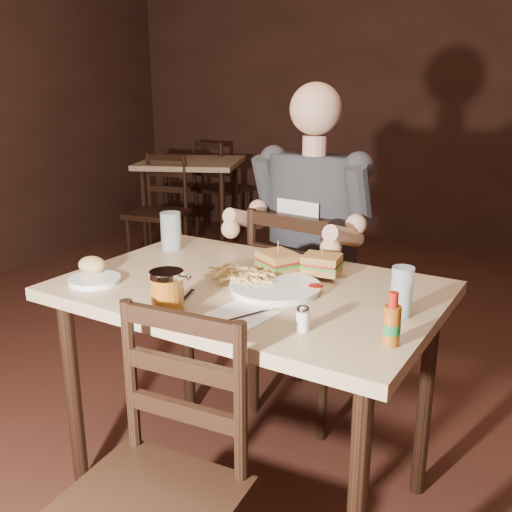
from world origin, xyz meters
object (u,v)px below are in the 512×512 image
at_px(glass_left, 171,231).
at_px(syrup_dispenser, 167,292).
at_px(diner, 308,204).
at_px(hot_sauce, 392,319).
at_px(main_table, 250,310).
at_px(chair_near, 145,508).
at_px(bg_chair_far, 221,189).
at_px(glass_right, 402,291).
at_px(chair_far, 311,312).
at_px(bg_chair_near, 157,213).
at_px(dinner_plate, 275,289).
at_px(side_plate, 95,281).
at_px(bg_table, 191,171).

xyz_separation_m(glass_left, syrup_dispenser, (0.33, -0.55, -0.01)).
distance_m(diner, syrup_dispenser, 0.87).
xyz_separation_m(diner, hot_sauce, (0.49, -0.82, -0.09)).
bearing_deg(main_table, chair_near, -88.61).
distance_m(chair_near, bg_chair_far, 4.19).
distance_m(bg_chair_far, glass_right, 3.94).
xyz_separation_m(main_table, chair_far, (0.01, 0.61, -0.23)).
distance_m(diner, glass_right, 0.79).
height_order(bg_chair_near, dinner_plate, bg_chair_near).
height_order(chair_near, bg_chair_near, bg_chair_near).
xyz_separation_m(chair_near, glass_left, (-0.45, 0.88, 0.41)).
bearing_deg(main_table, side_plate, -158.49).
distance_m(bg_table, glass_left, 2.71).
bearing_deg(side_plate, bg_chair_far, 110.57).
distance_m(main_table, glass_left, 0.53).
bearing_deg(syrup_dispenser, glass_right, 29.24).
relative_size(glass_left, syrup_dispenser, 1.20).
bearing_deg(dinner_plate, glass_right, -6.10).
xyz_separation_m(glass_right, hot_sauce, (0.01, -0.20, -0.00)).
bearing_deg(main_table, glass_left, 150.06).
distance_m(chair_far, diner, 0.47).
height_order(diner, hot_sauce, diner).
height_order(glass_left, glass_right, glass_left).
height_order(bg_chair_far, dinner_plate, bg_chair_far).
distance_m(bg_chair_far, diner, 3.18).
height_order(syrup_dispenser, side_plate, syrup_dispenser).
bearing_deg(chair_near, diner, 92.78).
relative_size(main_table, glass_left, 8.75).
relative_size(main_table, chair_near, 1.46).
bearing_deg(bg_chair_near, bg_table, 86.43).
distance_m(dinner_plate, glass_left, 0.60).
bearing_deg(syrup_dispenser, dinner_plate, 60.47).
bearing_deg(chair_far, main_table, 102.96).
bearing_deg(hot_sauce, glass_left, 151.13).
distance_m(chair_far, dinner_plate, 0.71).
height_order(chair_near, syrup_dispenser, syrup_dispenser).
height_order(diner, dinner_plate, diner).
bearing_deg(hot_sauce, bg_table, 127.32).
height_order(bg_table, dinner_plate, dinner_plate).
xyz_separation_m(bg_table, hot_sauce, (2.21, -2.90, 0.16)).
distance_m(bg_chair_far, bg_chair_near, 1.10).
bearing_deg(diner, bg_chair_far, 137.22).
bearing_deg(main_table, glass_right, -7.47).
relative_size(dinner_plate, glass_left, 1.91).
xyz_separation_m(chair_near, bg_chair_far, (-1.74, 3.82, 0.02)).
bearing_deg(glass_left, hot_sauce, -28.87).
bearing_deg(diner, chair_near, -75.24).
distance_m(chair_far, side_plate, 0.97).
bearing_deg(glass_left, syrup_dispenser, -59.27).
xyz_separation_m(bg_table, glass_left, (1.28, -2.38, 0.16)).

